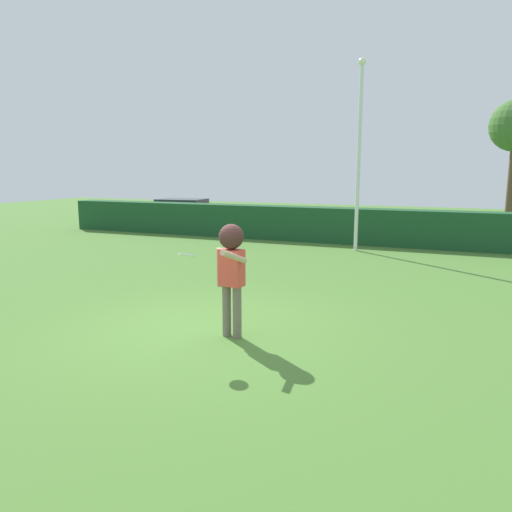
# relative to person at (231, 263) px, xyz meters

# --- Properties ---
(ground_plane) EXTENTS (60.00, 60.00, 0.00)m
(ground_plane) POSITION_rel_person_xyz_m (-0.59, 0.11, -1.21)
(ground_plane) COLOR #4A7730
(person) EXTENTS (0.56, 0.82, 1.82)m
(person) POSITION_rel_person_xyz_m (0.00, 0.00, 0.00)
(person) COLOR #716557
(person) RESTS_ON ground
(frisbee) EXTENTS (0.25, 0.24, 0.09)m
(frisbee) POSITION_rel_person_xyz_m (-0.40, -0.66, 0.21)
(frisbee) COLOR white
(lamppost) EXTENTS (0.24, 0.24, 6.07)m
(lamppost) POSITION_rel_person_xyz_m (0.19, 9.16, 2.14)
(lamppost) COLOR silver
(lamppost) RESTS_ON ground
(hedge_row) EXTENTS (23.84, 0.90, 1.28)m
(hedge_row) POSITION_rel_person_xyz_m (-0.59, 10.72, -0.57)
(hedge_row) COLOR #1B4A27
(hedge_row) RESTS_ON ground
(parked_car_red) EXTENTS (4.33, 2.11, 1.25)m
(parked_car_red) POSITION_rel_person_xyz_m (-9.14, 13.63, -0.52)
(parked_car_red) COLOR #B21E1E
(parked_car_red) RESTS_ON ground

